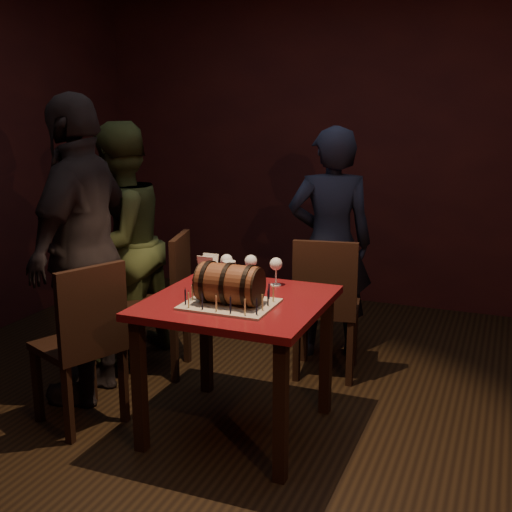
# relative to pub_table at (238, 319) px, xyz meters

# --- Properties ---
(room_shell) EXTENTS (5.04, 5.04, 2.80)m
(room_shell) POSITION_rel_pub_table_xyz_m (0.08, 0.10, 0.76)
(room_shell) COLOR black
(room_shell) RESTS_ON ground
(pub_table) EXTENTS (0.90, 0.90, 0.75)m
(pub_table) POSITION_rel_pub_table_xyz_m (0.00, 0.00, 0.00)
(pub_table) COLOR #530D13
(pub_table) RESTS_ON ground
(cake_board) EXTENTS (0.45, 0.35, 0.01)m
(cake_board) POSITION_rel_pub_table_xyz_m (0.01, -0.12, 0.12)
(cake_board) COLOR #A59785
(cake_board) RESTS_ON pub_table
(barrel_cake) EXTENTS (0.37, 0.22, 0.22)m
(barrel_cake) POSITION_rel_pub_table_xyz_m (0.01, -0.12, 0.22)
(barrel_cake) COLOR brown
(barrel_cake) RESTS_ON cake_board
(birthday_candles) EXTENTS (0.40, 0.30, 0.09)m
(birthday_candles) POSITION_rel_pub_table_xyz_m (0.01, -0.12, 0.16)
(birthday_candles) COLOR #DEC885
(birthday_candles) RESTS_ON cake_board
(wine_glass_left) EXTENTS (0.07, 0.07, 0.16)m
(wine_glass_left) POSITION_rel_pub_table_xyz_m (-0.19, 0.28, 0.23)
(wine_glass_left) COLOR silver
(wine_glass_left) RESTS_ON pub_table
(wine_glass_mid) EXTENTS (0.07, 0.07, 0.16)m
(wine_glass_mid) POSITION_rel_pub_table_xyz_m (-0.06, 0.32, 0.23)
(wine_glass_mid) COLOR silver
(wine_glass_mid) RESTS_ON pub_table
(wine_glass_right) EXTENTS (0.07, 0.07, 0.16)m
(wine_glass_right) POSITION_rel_pub_table_xyz_m (0.10, 0.31, 0.23)
(wine_glass_right) COLOR silver
(wine_glass_right) RESTS_ON pub_table
(pint_of_ale) EXTENTS (0.07, 0.07, 0.15)m
(pint_of_ale) POSITION_rel_pub_table_xyz_m (-0.13, 0.18, 0.18)
(pint_of_ale) COLOR silver
(pint_of_ale) RESTS_ON pub_table
(menu_card) EXTENTS (0.10, 0.05, 0.13)m
(menu_card) POSITION_rel_pub_table_xyz_m (-0.34, 0.34, 0.17)
(menu_card) COLOR white
(menu_card) RESTS_ON pub_table
(chair_back) EXTENTS (0.46, 0.46, 0.93)m
(chair_back) POSITION_rel_pub_table_xyz_m (0.24, 0.84, -0.12)
(chair_back) COLOR black
(chair_back) RESTS_ON ground
(chair_left_rear) EXTENTS (0.49, 0.49, 0.93)m
(chair_left_rear) POSITION_rel_pub_table_xyz_m (-0.75, 0.56, -0.12)
(chair_left_rear) COLOR black
(chair_left_rear) RESTS_ON ground
(chair_left_front) EXTENTS (0.52, 0.52, 0.93)m
(chair_left_front) POSITION_rel_pub_table_xyz_m (-0.78, -0.27, -0.12)
(chair_left_front) COLOR black
(chair_left_front) RESTS_ON ground
(person_back) EXTENTS (0.68, 0.57, 1.61)m
(person_back) POSITION_rel_pub_table_xyz_m (0.15, 1.26, 0.16)
(person_back) COLOR #181C30
(person_back) RESTS_ON ground
(person_left_rear) EXTENTS (0.72, 0.87, 1.63)m
(person_left_rear) POSITION_rel_pub_table_xyz_m (-1.16, 0.65, 0.18)
(person_left_rear) COLOR #394321
(person_left_rear) RESTS_ON ground
(person_left_front) EXTENTS (0.59, 1.11, 1.81)m
(person_left_front) POSITION_rel_pub_table_xyz_m (-1.01, 0.07, 0.27)
(person_left_front) COLOR black
(person_left_front) RESTS_ON ground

